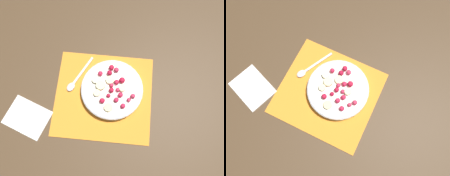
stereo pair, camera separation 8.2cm
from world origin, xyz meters
TOP-DOWN VIEW (x-y plane):
  - ground_plane at (0.00, 0.00)m, footprint 3.00×3.00m
  - placemat at (0.00, 0.00)m, footprint 0.37×0.34m
  - fruit_bowl at (0.03, 0.02)m, footprint 0.24×0.24m
  - spoon at (-0.12, 0.05)m, footprint 0.10×0.16m
  - napkin at (-0.28, -0.11)m, footprint 0.19×0.17m

SIDE VIEW (x-z plane):
  - ground_plane at x=0.00m, z-range 0.00..0.00m
  - placemat at x=0.00m, z-range 0.00..0.01m
  - napkin at x=-0.28m, z-range 0.00..0.01m
  - spoon at x=-0.12m, z-range 0.01..0.01m
  - fruit_bowl at x=0.03m, z-range 0.00..0.05m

